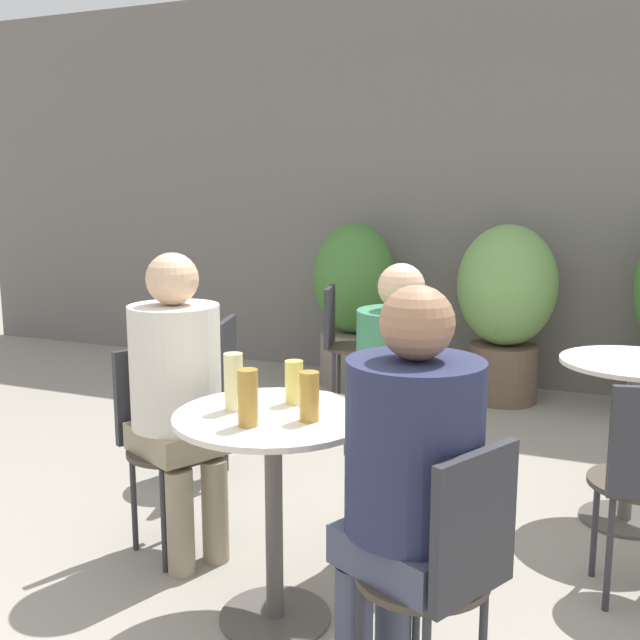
% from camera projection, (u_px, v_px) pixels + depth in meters
% --- Properties ---
extents(ground_plane, '(20.00, 20.00, 0.00)m').
position_uv_depth(ground_plane, '(338.00, 624.00, 2.57)').
color(ground_plane, gray).
extents(storefront_wall, '(10.00, 0.06, 3.00)m').
position_uv_depth(storefront_wall, '(514.00, 184.00, 5.42)').
color(storefront_wall, slate).
rests_on(storefront_wall, ground_plane).
extents(cafe_table_near, '(0.66, 0.66, 0.74)m').
position_uv_depth(cafe_table_near, '(273.00, 471.00, 2.51)').
color(cafe_table_near, '#514C47').
rests_on(cafe_table_near, ground_plane).
extents(cafe_table_far, '(0.63, 0.63, 0.74)m').
position_uv_depth(cafe_table_far, '(632.00, 407.00, 3.27)').
color(cafe_table_far, '#514C47').
rests_on(cafe_table_far, ground_plane).
extents(bistro_chair_0, '(0.42, 0.41, 0.83)m').
position_uv_depth(bistro_chair_0, '(447.00, 562.00, 1.97)').
color(bistro_chair_0, '#42382D').
rests_on(bistro_chair_0, ground_plane).
extents(bistro_chair_1, '(0.41, 0.42, 0.83)m').
position_uv_depth(bistro_chair_1, '(419.00, 433.00, 3.00)').
color(bistro_chair_1, '#42382D').
rests_on(bistro_chair_1, ground_plane).
extents(bistro_chair_2, '(0.42, 0.41, 0.83)m').
position_uv_depth(bistro_chair_2, '(162.00, 428.00, 3.06)').
color(bistro_chair_2, '#42382D').
rests_on(bistro_chair_2, ground_plane).
extents(bistro_chair_3, '(0.40, 0.38, 0.83)m').
position_uv_depth(bistro_chair_3, '(342.00, 336.00, 4.93)').
color(bistro_chair_3, '#42382D').
rests_on(bistro_chair_3, ground_plane).
extents(bistro_chair_6, '(0.40, 0.39, 0.83)m').
position_uv_depth(bistro_chair_6, '(211.00, 383.00, 3.76)').
color(bistro_chair_6, '#42382D').
rests_on(bistro_chair_6, ground_plane).
extents(seated_person_0, '(0.46, 0.44, 1.23)m').
position_uv_depth(seated_person_0, '(409.00, 471.00, 2.03)').
color(seated_person_0, '#42475B').
rests_on(seated_person_0, ground_plane).
extents(seated_person_1, '(0.39, 0.41, 1.20)m').
position_uv_depth(seated_person_1, '(397.00, 391.00, 2.87)').
color(seated_person_1, brown).
rests_on(seated_person_1, ground_plane).
extents(seated_person_2, '(0.43, 0.42, 1.24)m').
position_uv_depth(seated_person_2, '(178.00, 383.00, 2.92)').
color(seated_person_2, gray).
rests_on(seated_person_2, ground_plane).
extents(beer_glass_0, '(0.06, 0.06, 0.16)m').
position_uv_depth(beer_glass_0, '(309.00, 396.00, 2.39)').
color(beer_glass_0, '#B28433').
rests_on(beer_glass_0, cafe_table_near).
extents(beer_glass_1, '(0.06, 0.06, 0.15)m').
position_uv_depth(beer_glass_1, '(294.00, 382.00, 2.58)').
color(beer_glass_1, '#DBC65B').
rests_on(beer_glass_1, cafe_table_near).
extents(beer_glass_2, '(0.06, 0.06, 0.19)m').
position_uv_depth(beer_glass_2, '(234.00, 382.00, 2.50)').
color(beer_glass_2, beige).
rests_on(beer_glass_2, cafe_table_near).
extents(beer_glass_3, '(0.07, 0.07, 0.18)m').
position_uv_depth(beer_glass_3, '(248.00, 398.00, 2.33)').
color(beer_glass_3, '#B28433').
rests_on(beer_glass_3, cafe_table_near).
extents(potted_plant_0, '(0.61, 0.61, 1.22)m').
position_uv_depth(potted_plant_0, '(354.00, 299.00, 5.58)').
color(potted_plant_0, slate).
rests_on(potted_plant_0, ground_plane).
extents(potted_plant_1, '(0.68, 0.68, 1.23)m').
position_uv_depth(potted_plant_1, '(506.00, 302.00, 5.13)').
color(potted_plant_1, brown).
rests_on(potted_plant_1, ground_plane).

